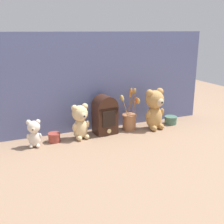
# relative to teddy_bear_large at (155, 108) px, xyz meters

# --- Properties ---
(ground_plane) EXTENTS (4.00, 4.00, 0.00)m
(ground_plane) POSITION_rel_teddy_bear_large_xyz_m (-0.33, 0.00, -0.16)
(ground_plane) COLOR #8E7056
(backdrop_wall) EXTENTS (1.62, 0.02, 0.69)m
(backdrop_wall) POSITION_rel_teddy_bear_large_xyz_m (-0.33, 0.17, 0.19)
(backdrop_wall) COLOR slate
(backdrop_wall) RESTS_ON ground
(teddy_bear_large) EXTENTS (0.17, 0.15, 0.30)m
(teddy_bear_large) POSITION_rel_teddy_bear_large_xyz_m (0.00, 0.00, 0.00)
(teddy_bear_large) COLOR tan
(teddy_bear_large) RESTS_ON ground
(teddy_bear_medium) EXTENTS (0.13, 0.12, 0.24)m
(teddy_bear_medium) POSITION_rel_teddy_bear_large_xyz_m (-0.55, 0.02, -0.03)
(teddy_bear_medium) COLOR #DBBC84
(teddy_bear_medium) RESTS_ON ground
(teddy_bear_small) EXTENTS (0.10, 0.09, 0.18)m
(teddy_bear_small) POSITION_rel_teddy_bear_large_xyz_m (-0.86, 0.00, -0.06)
(teddy_bear_small) COLOR beige
(teddy_bear_small) RESTS_ON ground
(flower_vase) EXTENTS (0.17, 0.14, 0.30)m
(flower_vase) POSITION_rel_teddy_bear_large_xyz_m (-0.17, 0.06, -0.07)
(flower_vase) COLOR #AD7047
(flower_vase) RESTS_ON ground
(vintage_radio) EXTENTS (0.16, 0.14, 0.27)m
(vintage_radio) POSITION_rel_teddy_bear_large_xyz_m (-0.37, 0.05, -0.02)
(vintage_radio) COLOR #381E14
(vintage_radio) RESTS_ON ground
(decorative_tin_tall) EXTENTS (0.10, 0.10, 0.06)m
(decorative_tin_tall) POSITION_rel_teddy_bear_large_xyz_m (0.18, 0.04, -0.13)
(decorative_tin_tall) COLOR #47705B
(decorative_tin_tall) RESTS_ON ground
(decorative_tin_short) EXTENTS (0.08, 0.08, 0.06)m
(decorative_tin_short) POSITION_rel_teddy_bear_large_xyz_m (-0.73, 0.03, -0.13)
(decorative_tin_short) COLOR #993D33
(decorative_tin_short) RESTS_ON ground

